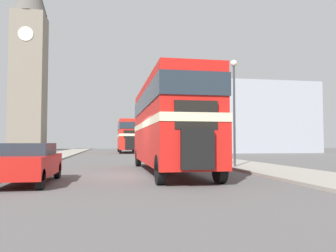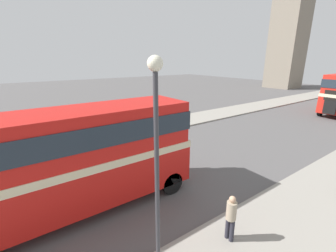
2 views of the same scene
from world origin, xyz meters
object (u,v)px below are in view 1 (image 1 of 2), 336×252
(double_decker_bus, at_px, (168,121))
(bus_distant, at_px, (127,134))
(car_parked_near, at_px, (29,162))
(pedestrian_walking, at_px, (227,148))
(bicycle_on_pavement, at_px, (214,154))
(church_tower, at_px, (29,52))
(street_lamp, at_px, (234,96))

(double_decker_bus, xyz_separation_m, bus_distant, (-0.32, 30.19, 0.12))
(double_decker_bus, xyz_separation_m, car_parked_near, (-5.49, -3.24, -1.73))
(pedestrian_walking, bearing_deg, bicycle_on_pavement, 78.55)
(church_tower, bearing_deg, street_lamp, -64.78)
(double_decker_bus, bearing_deg, bus_distant, 90.62)
(bicycle_on_pavement, xyz_separation_m, church_tower, (-23.07, 36.07, 17.36))
(bicycle_on_pavement, xyz_separation_m, street_lamp, (-1.82, -9.05, 3.47))
(bus_distant, xyz_separation_m, bicycle_on_pavement, (6.14, -19.46, -2.10))
(car_parked_near, distance_m, church_tower, 54.18)
(church_tower, bearing_deg, car_parked_near, -76.78)
(church_tower, bearing_deg, bicycle_on_pavement, -57.40)
(car_parked_near, relative_size, pedestrian_walking, 2.52)
(car_parked_near, distance_m, pedestrian_walking, 12.44)
(double_decker_bus, distance_m, bicycle_on_pavement, 12.36)
(bus_distant, bearing_deg, church_tower, 135.53)
(pedestrian_walking, relative_size, church_tower, 0.05)
(double_decker_bus, bearing_deg, pedestrian_walking, 42.91)
(double_decker_bus, relative_size, bicycle_on_pavement, 6.04)
(pedestrian_walking, height_order, bicycle_on_pavement, pedestrian_walking)
(double_decker_bus, height_order, street_lamp, street_lamp)
(bicycle_on_pavement, height_order, church_tower, church_tower)
(double_decker_bus, distance_m, church_tower, 52.20)
(bicycle_on_pavement, bearing_deg, street_lamp, -101.38)
(bus_distant, distance_m, church_tower, 28.21)
(street_lamp, height_order, church_tower, church_tower)
(double_decker_bus, xyz_separation_m, bicycle_on_pavement, (5.81, 10.73, -1.98))
(bus_distant, relative_size, pedestrian_walking, 6.53)
(pedestrian_walking, bearing_deg, church_tower, 117.02)
(car_parked_near, relative_size, church_tower, 0.12)
(car_parked_near, bearing_deg, bus_distant, 81.21)
(car_parked_near, xyz_separation_m, church_tower, (-11.76, 50.05, 17.11))
(bus_distant, relative_size, bicycle_on_pavement, 6.08)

